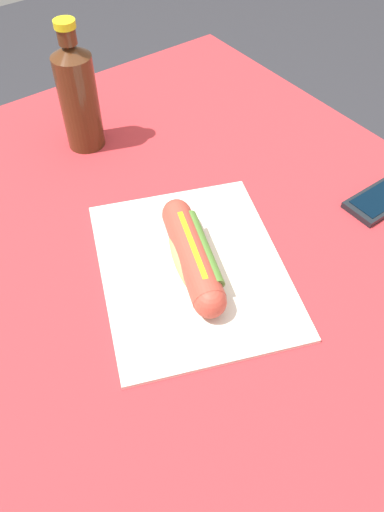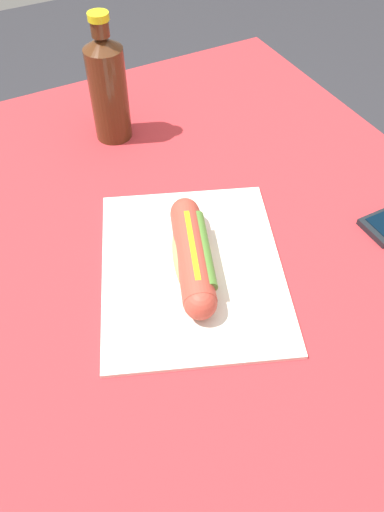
# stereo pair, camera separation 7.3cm
# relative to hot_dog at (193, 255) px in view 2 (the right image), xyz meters

# --- Properties ---
(ground_plane) EXTENTS (6.00, 6.00, 0.00)m
(ground_plane) POSITION_rel_hot_dog_xyz_m (0.02, 0.05, -0.79)
(ground_plane) COLOR #2D2D33
(ground_plane) RESTS_ON ground
(dining_table) EXTENTS (1.23, 0.89, 0.76)m
(dining_table) POSITION_rel_hot_dog_xyz_m (0.02, 0.05, -0.16)
(dining_table) COLOR brown
(dining_table) RESTS_ON ground
(paper_wrapper) EXTENTS (0.41, 0.37, 0.01)m
(paper_wrapper) POSITION_rel_hot_dog_xyz_m (-0.00, -0.00, -0.03)
(paper_wrapper) COLOR silver
(paper_wrapper) RESTS_ON dining_table
(hot_dog) EXTENTS (0.21, 0.11, 0.05)m
(hot_dog) POSITION_rel_hot_dog_xyz_m (0.00, 0.00, 0.00)
(hot_dog) COLOR tan
(hot_dog) RESTS_ON paper_wrapper
(soda_bottle) EXTENTS (0.07, 0.07, 0.23)m
(soda_bottle) POSITION_rel_hot_dog_xyz_m (-0.37, 0.02, 0.07)
(soda_bottle) COLOR #4C2814
(soda_bottle) RESTS_ON dining_table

